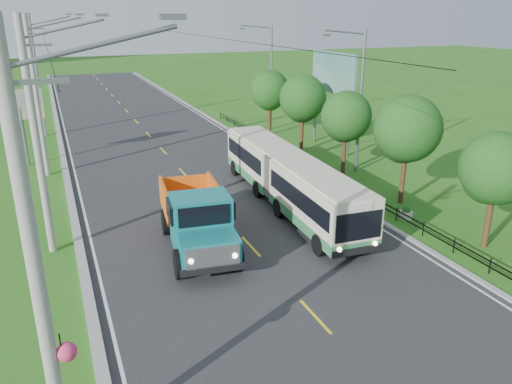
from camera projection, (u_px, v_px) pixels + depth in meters
ground at (315, 317)px, 17.36m from camera, size 240.00×240.00×0.00m
road at (176, 165)px, 34.75m from camera, size 14.00×120.00×0.02m
curb_left at (66, 176)px, 32.14m from camera, size 0.40×120.00×0.15m
curb_right at (270, 154)px, 37.31m from camera, size 0.30×120.00×0.10m
edge_line_left at (76, 176)px, 32.35m from camera, size 0.12×120.00×0.00m
edge_line_right at (263, 155)px, 37.14m from camera, size 0.12×120.00×0.00m
centre_dash at (315, 316)px, 17.35m from camera, size 0.12×2.20×0.00m
railing_right at (319, 171)px, 32.32m from camera, size 0.04×40.00×0.60m
pole_nearest at (40, 276)px, 10.12m from camera, size 3.51×0.44×10.00m
pole_near at (37, 139)px, 20.49m from camera, size 3.51×0.32×10.00m
pole_mid at (37, 97)px, 30.93m from camera, size 3.51×0.32×10.00m
pole_far at (37, 76)px, 41.37m from camera, size 3.51×0.32×10.00m
tree_second at (495, 171)px, 21.58m from camera, size 3.18×3.26×5.30m
tree_third at (407, 132)px, 26.64m from camera, size 3.60×3.62×6.00m
tree_fourth at (346, 119)px, 32.00m from camera, size 3.24×3.31×5.40m
tree_fifth at (303, 100)px, 37.12m from camera, size 3.48×3.52×5.80m
tree_back at (270, 92)px, 42.41m from camera, size 3.30×3.36×5.50m
streetlight_mid at (359, 98)px, 31.71m from camera, size 3.02×0.20×9.07m
streetlight_far at (269, 74)px, 43.89m from camera, size 3.02×0.20×9.07m
planter_near at (406, 213)px, 25.58m from camera, size 0.64×0.64×0.67m
planter_mid at (327, 171)px, 32.54m from camera, size 0.64×0.64×0.67m
planter_far at (276, 143)px, 39.49m from camera, size 0.64×0.64×0.67m
billboard_left at (20, 110)px, 33.51m from camera, size 3.00×0.20×5.20m
billboard_right at (333, 79)px, 37.38m from camera, size 0.24×6.00×7.30m
bus at (288, 176)px, 26.85m from camera, size 3.06×14.75×2.83m
dump_truck at (197, 215)px, 21.84m from camera, size 3.31×7.07×2.87m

